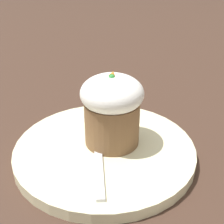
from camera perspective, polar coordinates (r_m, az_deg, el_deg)
The scene contains 4 objects.
ground_plane at distance 0.43m, azimuth -1.34°, elevation -7.88°, with size 4.00×4.00×0.00m, color #3D281E.
dessert_plate at distance 0.43m, azimuth -1.35°, elevation -7.05°, with size 0.24×0.24×0.02m.
carrot_cake at distance 0.41m, azimuth 0.00°, elevation 0.69°, with size 0.08×0.08×0.10m.
spoon at distance 0.41m, azimuth -2.38°, elevation -7.28°, with size 0.13×0.04×0.01m.
Camera 1 is at (-0.35, -0.04, 0.26)m, focal length 50.00 mm.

